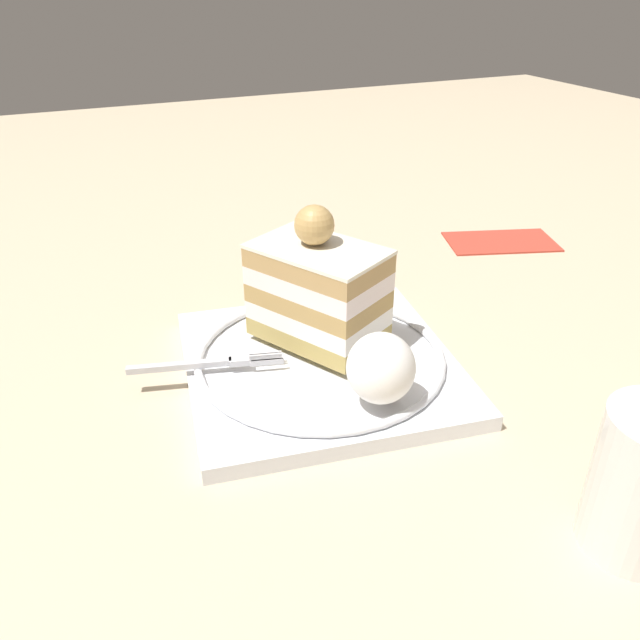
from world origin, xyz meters
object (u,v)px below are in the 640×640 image
Objects in this scene: dessert_plate at (320,363)px; cake_slice at (321,289)px; fork at (211,363)px; folded_napkin at (501,241)px; whipped_cream_dollop at (381,368)px.

cake_slice is (-0.01, -0.02, 0.05)m from dessert_plate.
fork is at bearing 4.47° from cake_slice.
cake_slice is 0.11m from fork.
cake_slice is 1.04× the size of fork.
whipped_cream_dollop is at bearing 38.83° from folded_napkin.
cake_slice is at bearing -88.51° from whipped_cream_dollop.
folded_napkin is at bearing -154.77° from cake_slice.
dessert_plate is at bearing 64.44° from cake_slice.
dessert_plate is 2.06× the size of fork.
whipped_cream_dollop reaches higher than fork.
cake_slice is at bearing -115.56° from dessert_plate.
dessert_plate is 0.08m from whipped_cream_dollop.
whipped_cream_dollop is (-0.01, 0.07, 0.04)m from dessert_plate.
fork is (0.10, -0.09, -0.02)m from whipped_cream_dollop.
folded_napkin is (-0.40, -0.15, -0.02)m from fork.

